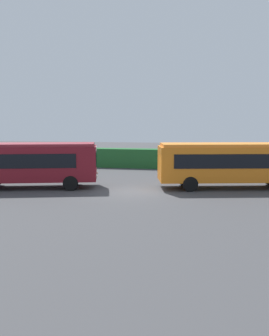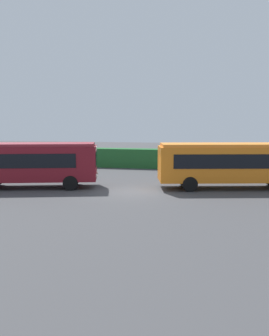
{
  "view_description": "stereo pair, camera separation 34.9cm",
  "coord_description": "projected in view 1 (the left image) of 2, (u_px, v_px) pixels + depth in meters",
  "views": [
    {
      "loc": [
        4.5,
        -22.73,
        4.65
      ],
      "look_at": [
        -0.29,
        1.95,
        1.31
      ],
      "focal_mm": 38.6,
      "sensor_mm": 36.0,
      "label": 1
    },
    {
      "loc": [
        4.84,
        -22.66,
        4.65
      ],
      "look_at": [
        -0.29,
        1.95,
        1.31
      ],
      "focal_mm": 38.6,
      "sensor_mm": 36.0,
      "label": 2
    }
  ],
  "objects": [
    {
      "name": "bus_orange",
      "position": [
        233.0,
        162.0,
        24.63
      ],
      "size": [
        10.39,
        4.7,
        3.08
      ],
      "rotation": [
        0.0,
        0.0,
        0.23
      ],
      "color": "orange",
      "rests_on": "ground_plane"
    },
    {
      "name": "bus_maroon",
      "position": [
        31.0,
        162.0,
        24.67
      ],
      "size": [
        9.2,
        4.82,
        3.09
      ],
      "rotation": [
        0.0,
        0.0,
        0.27
      ],
      "color": "maroon",
      "rests_on": "ground_plane"
    },
    {
      "name": "hedge_row",
      "position": [
        157.0,
        159.0,
        35.1
      ],
      "size": [
        63.61,
        1.48,
        1.85
      ],
      "primitive_type": "cube",
      "color": "#23622D",
      "rests_on": "ground_plane"
    },
    {
      "name": "ground_plane",
      "position": [
        133.0,
        192.0,
        23.58
      ],
      "size": [
        103.22,
        103.22,
        0.0
      ],
      "primitive_type": "plane",
      "color": "#424244"
    }
  ]
}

